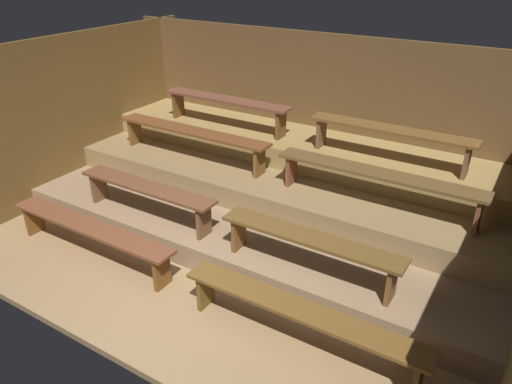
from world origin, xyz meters
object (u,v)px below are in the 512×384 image
Objects in this scene: bench_lower_right at (310,243)px; bench_middle_right at (378,178)px; bench_floor_left at (90,231)px; bench_upper_right at (390,134)px; bench_upper_left at (226,104)px; bench_lower_left at (147,192)px; bench_middle_left at (192,135)px; bench_floor_right at (301,315)px.

bench_middle_right reaches higher than bench_lower_right.
bench_floor_left is 3.99m from bench_upper_right.
bench_middle_right is 1.18× the size of bench_upper_left.
bench_lower_left is 1.35m from bench_middle_left.
bench_lower_right is at bearing -39.30° from bench_upper_left.
bench_floor_right is at bearing 0.00° from bench_floor_left.
bench_floor_left is 1.14× the size of bench_upper_right.
bench_lower_left is (-2.60, 0.73, 0.30)m from bench_floor_right.
bench_upper_right reaches higher than bench_middle_left.
bench_upper_right is (-0.12, 0.73, 0.30)m from bench_middle_right.
bench_lower_left and bench_lower_right have the same top height.
bench_middle_left is 1.00× the size of bench_middle_right.
bench_upper_left is at bearing 80.68° from bench_middle_left.
bench_middle_right is at bearing 78.48° from bench_lower_right.
bench_lower_left reaches higher than bench_floor_right.
bench_lower_right is 3.24m from bench_upper_left.
bench_floor_left is 1.00× the size of bench_floor_right.
bench_middle_right is (2.58, 1.28, 0.32)m from bench_lower_left.
bench_lower_right is at bearing 15.77° from bench_floor_left.
bench_middle_left is (-0.26, 1.28, 0.32)m from bench_lower_left.
bench_middle_right reaches higher than bench_floor_right.
bench_middle_right is at bearing 0.00° from bench_middle_left.
bench_upper_right is (2.60, 0.00, 0.00)m from bench_upper_left.
bench_floor_left is 1.22× the size of bench_lower_left.
bench_middle_left reaches higher than bench_lower_left.
bench_upper_left reaches higher than bench_floor_left.
bench_floor_right is 1.14× the size of bench_upper_left.
bench_floor_left is at bearing -90.56° from bench_middle_left.
bench_upper_left is (-0.14, 2.01, 0.63)m from bench_lower_left.
bench_lower_right is at bearing -26.43° from bench_middle_left.
bench_middle_right reaches higher than bench_floor_left.
bench_middle_right reaches higher than bench_lower_left.
bench_floor_right is 0.84m from bench_lower_right.
bench_middle_left is 1.18× the size of bench_upper_left.
bench_middle_left and bench_middle_right have the same top height.
bench_middle_right is 1.18× the size of bench_upper_right.
bench_lower_left is 2.32m from bench_lower_right.
bench_floor_right is 3.99m from bench_upper_left.
bench_upper_left is (-2.74, 2.75, 0.93)m from bench_floor_right.
bench_lower_right reaches higher than bench_floor_left.
bench_lower_left is at bearing -153.57° from bench_middle_right.
bench_floor_left is at bearing 180.00° from bench_floor_right.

